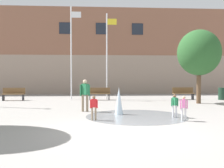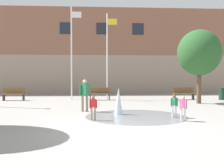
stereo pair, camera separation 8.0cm
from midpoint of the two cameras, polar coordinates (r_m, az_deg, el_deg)
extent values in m
plane|color=gray|center=(8.41, 0.75, -10.36)|extent=(100.00, 100.00, 0.00)
cube|color=gray|center=(28.44, -2.21, 2.01)|extent=(36.00, 6.00, 3.79)
cube|color=brown|center=(28.77, -2.22, 10.43)|extent=(36.00, 6.00, 4.64)
cube|color=#1E232D|center=(25.99, -9.99, 11.87)|extent=(1.10, 0.06, 1.10)
cube|color=#1E232D|center=(25.83, -2.08, 11.95)|extent=(1.10, 0.06, 1.10)
cube|color=#1E232D|center=(26.15, 5.78, 11.82)|extent=(1.10, 0.06, 1.10)
cylinder|color=gray|center=(11.60, 5.43, -6.99)|extent=(4.44, 4.44, 0.01)
cone|color=silver|center=(12.01, 1.61, -3.70)|extent=(0.40, 0.40, 1.25)
cube|color=#28282D|center=(20.39, -22.38, -2.73)|extent=(0.06, 0.40, 0.44)
cube|color=#28282D|center=(19.98, -18.58, -2.78)|extent=(0.06, 0.40, 0.44)
cube|color=brown|center=(20.16, -20.51, -2.06)|extent=(1.60, 0.44, 0.05)
cube|color=brown|center=(20.33, -20.35, -1.37)|extent=(1.60, 0.04, 0.42)
cube|color=#28282D|center=(19.29, -4.65, -2.86)|extent=(0.06, 0.40, 0.44)
cube|color=#28282D|center=(19.31, -0.49, -2.85)|extent=(0.06, 0.40, 0.44)
cube|color=brown|center=(19.26, -2.57, -2.13)|extent=(1.60, 0.44, 0.05)
cube|color=brown|center=(19.45, -2.58, -1.40)|extent=(1.60, 0.04, 0.42)
cube|color=#28282D|center=(20.12, 13.60, -2.71)|extent=(0.06, 0.40, 0.44)
cube|color=#28282D|center=(20.57, 17.34, -2.64)|extent=(0.06, 0.40, 0.44)
cube|color=brown|center=(20.32, 15.49, -1.99)|extent=(1.60, 0.44, 0.05)
cube|color=brown|center=(20.49, 15.32, -1.30)|extent=(1.60, 0.04, 0.42)
cylinder|color=silver|center=(11.45, 13.25, -5.85)|extent=(0.07, 0.07, 0.52)
cylinder|color=silver|center=(11.49, 13.91, -5.82)|extent=(0.07, 0.07, 0.52)
cube|color=#237547|center=(11.42, 13.60, -3.71)|extent=(0.19, 0.24, 0.33)
sphere|color=brown|center=(11.41, 13.60, -2.54)|extent=(0.13, 0.13, 0.13)
cylinder|color=#237547|center=(11.39, 12.97, -3.89)|extent=(0.05, 0.05, 0.34)
cylinder|color=#237547|center=(11.47, 14.22, -3.86)|extent=(0.05, 0.05, 0.34)
cylinder|color=#89755B|center=(10.50, -4.26, -6.49)|extent=(0.07, 0.07, 0.52)
cylinder|color=#89755B|center=(10.50, -3.51, -6.49)|extent=(0.07, 0.07, 0.52)
cube|color=red|center=(10.45, -3.89, -4.17)|extent=(0.22, 0.14, 0.33)
sphere|color=brown|center=(10.42, -3.89, -2.90)|extent=(0.13, 0.13, 0.13)
cylinder|color=red|center=(10.45, -4.60, -4.36)|extent=(0.05, 0.05, 0.34)
cylinder|color=red|center=(10.45, -3.17, -4.36)|extent=(0.05, 0.05, 0.34)
cylinder|color=silver|center=(10.67, 15.09, -6.42)|extent=(0.07, 0.07, 0.52)
cylinder|color=silver|center=(10.71, 15.78, -6.39)|extent=(0.07, 0.07, 0.52)
cube|color=pink|center=(10.64, 15.46, -4.12)|extent=(0.21, 0.24, 0.33)
sphere|color=tan|center=(10.62, 15.47, -2.87)|extent=(0.13, 0.13, 0.13)
cylinder|color=pink|center=(10.60, 14.79, -4.32)|extent=(0.05, 0.05, 0.34)
cylinder|color=pink|center=(10.69, 16.12, -4.29)|extent=(0.05, 0.05, 0.34)
cylinder|color=#89755B|center=(13.11, -6.26, -4.15)|extent=(0.12, 0.12, 0.84)
cylinder|color=#89755B|center=(13.10, -5.30, -4.15)|extent=(0.12, 0.12, 0.84)
cube|color=#237547|center=(13.05, -5.79, -1.14)|extent=(0.39, 0.38, 0.54)
sphere|color=beige|center=(13.04, -5.79, 0.51)|extent=(0.21, 0.21, 0.21)
cylinder|color=#237547|center=(13.07, -6.71, -1.38)|extent=(0.08, 0.08, 0.55)
cylinder|color=#237547|center=(13.05, -4.86, -1.38)|extent=(0.08, 0.08, 0.55)
cylinder|color=silver|center=(20.10, -8.70, 6.69)|extent=(0.10, 0.10, 7.01)
cube|color=silver|center=(20.52, -7.59, 14.73)|extent=(0.70, 0.02, 0.45)
cylinder|color=silver|center=(20.02, -0.95, 6.02)|extent=(0.10, 0.10, 6.51)
cube|color=yellow|center=(20.40, 0.20, 13.40)|extent=(0.70, 0.02, 0.45)
cylinder|color=#193323|center=(21.07, 23.06, -1.97)|extent=(0.56, 0.56, 0.90)
cylinder|color=brown|center=(17.73, 18.52, -1.13)|extent=(0.28, 0.28, 1.81)
ellipsoid|color=#285628|center=(17.77, 18.60, 6.51)|extent=(2.75, 2.75, 2.92)
camera|label=1|loc=(0.04, -89.85, 0.00)|focal=42.00mm
camera|label=2|loc=(0.04, 90.15, 0.00)|focal=42.00mm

